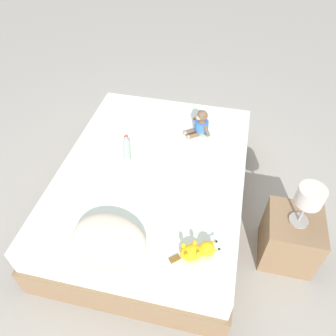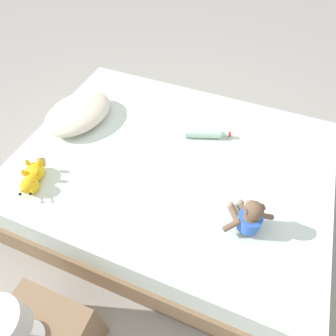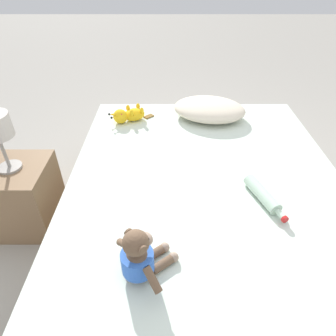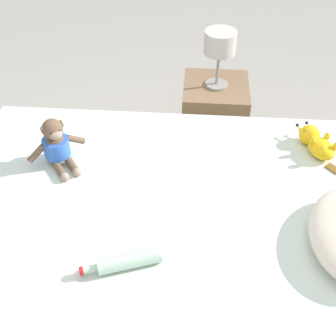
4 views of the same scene
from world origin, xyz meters
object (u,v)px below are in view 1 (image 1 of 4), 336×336
(pillow, at_px, (109,239))
(glass_bottle, at_px, (127,150))
(nightstand, at_px, (290,238))
(bed, at_px, (153,189))
(bedside_lamp, at_px, (310,198))
(plush_monkey, at_px, (201,124))
(plush_yellow_creature, at_px, (198,251))

(pillow, relative_size, glass_bottle, 1.91)
(pillow, bearing_deg, nightstand, -157.18)
(bed, relative_size, bedside_lamp, 5.66)
(bed, xyz_separation_m, glass_bottle, (0.26, -0.13, 0.30))
(plush_monkey, relative_size, plush_yellow_creature, 0.81)
(bed, xyz_separation_m, pillow, (0.09, 0.75, 0.34))
(pillow, xyz_separation_m, glass_bottle, (0.17, -0.87, -0.03))
(bed, relative_size, plush_yellow_creature, 6.34)
(nightstand, bearing_deg, bed, -10.88)
(bed, distance_m, glass_bottle, 0.42)
(bed, bearing_deg, nightstand, 169.12)
(pillow, relative_size, plush_monkey, 2.28)
(pillow, bearing_deg, bed, -97.01)
(pillow, distance_m, bedside_lamp, 1.36)
(pillow, relative_size, plush_yellow_creature, 1.84)
(bedside_lamp, bearing_deg, glass_bottle, -13.79)
(glass_bottle, relative_size, bedside_lamp, 0.86)
(plush_yellow_creature, bearing_deg, glass_bottle, -47.68)
(pillow, distance_m, nightstand, 1.41)
(plush_yellow_creature, xyz_separation_m, nightstand, (-0.67, -0.47, -0.35))
(bedside_lamp, bearing_deg, nightstand, -90.00)
(bed, distance_m, plush_monkey, 0.72)
(pillow, bearing_deg, glass_bottle, -79.16)
(bed, relative_size, glass_bottle, 6.59)
(glass_bottle, bearing_deg, bed, 154.22)
(pillow, height_order, bedside_lamp, bedside_lamp)
(plush_monkey, bearing_deg, plush_yellow_creature, 98.21)
(glass_bottle, xyz_separation_m, bedside_lamp, (-1.42, 0.35, 0.17))
(bed, height_order, plush_yellow_creature, plush_yellow_creature)
(plush_monkey, bearing_deg, nightstand, 138.32)
(glass_bottle, height_order, nightstand, glass_bottle)
(plush_monkey, bearing_deg, bed, 60.04)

